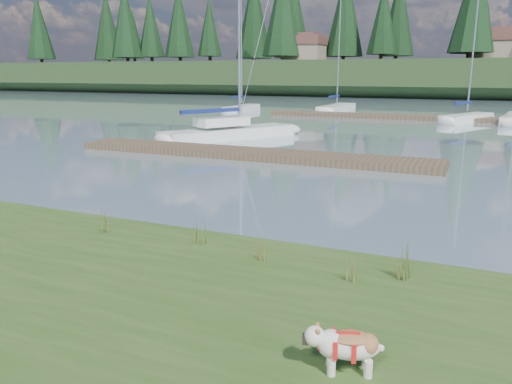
% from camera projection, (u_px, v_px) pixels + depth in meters
% --- Properties ---
extents(ground, '(200.00, 200.00, 0.00)m').
position_uv_depth(ground, '(409.00, 119.00, 38.31)').
color(ground, '#819AA8').
rests_on(ground, ground).
extents(bank, '(60.00, 9.00, 0.35)m').
position_uv_depth(bank, '(35.00, 345.00, 6.26)').
color(bank, '#344F1E').
rests_on(bank, ground).
extents(ridge, '(200.00, 20.00, 5.00)m').
position_uv_depth(ridge, '(447.00, 79.00, 75.96)').
color(ridge, '#1C3017').
rests_on(ridge, ground).
extents(bulldog, '(0.87, 0.53, 0.51)m').
position_uv_depth(bulldog, '(347.00, 344.00, 5.35)').
color(bulldog, silver).
rests_on(bulldog, bank).
extents(sailboat_main, '(5.79, 8.65, 12.79)m').
position_uv_depth(sailboat_main, '(239.00, 130.00, 27.36)').
color(sailboat_main, white).
rests_on(sailboat_main, ground).
extents(dock_near, '(16.00, 2.00, 0.30)m').
position_uv_depth(dock_near, '(247.00, 154.00, 21.17)').
color(dock_near, '#4C3D2C').
rests_on(dock_near, ground).
extents(dock_far, '(26.00, 2.20, 0.30)m').
position_uv_depth(dock_far, '(437.00, 118.00, 37.49)').
color(dock_far, '#4C3D2C').
rests_on(dock_far, ground).
extents(sailboat_bg_0, '(1.55, 6.64, 9.72)m').
position_uv_depth(sailboat_bg_0, '(244.00, 108.00, 45.74)').
color(sailboat_bg_0, white).
rests_on(sailboat_bg_0, ground).
extents(sailboat_bg_1, '(1.89, 8.23, 12.18)m').
position_uv_depth(sailboat_bg_1, '(339.00, 107.00, 46.75)').
color(sailboat_bg_1, white).
rests_on(sailboat_bg_1, ground).
extents(sailboat_bg_2, '(3.94, 6.32, 9.82)m').
position_uv_depth(sailboat_bg_2, '(470.00, 117.00, 36.39)').
color(sailboat_bg_2, white).
rests_on(sailboat_bg_2, ground).
extents(weed_0, '(0.17, 0.14, 0.64)m').
position_uv_depth(weed_0, '(199.00, 231.00, 9.34)').
color(weed_0, '#475B23').
rests_on(weed_0, bank).
extents(weed_1, '(0.17, 0.14, 0.48)m').
position_uv_depth(weed_1, '(260.00, 249.00, 8.60)').
color(weed_1, '#475B23').
rests_on(weed_1, bank).
extents(weed_2, '(0.17, 0.14, 0.76)m').
position_uv_depth(weed_2, '(402.00, 260.00, 7.76)').
color(weed_2, '#475B23').
rests_on(weed_2, bank).
extents(weed_3, '(0.17, 0.14, 0.59)m').
position_uv_depth(weed_3, '(106.00, 220.00, 10.07)').
color(weed_3, '#475B23').
rests_on(weed_3, bank).
extents(weed_4, '(0.17, 0.14, 0.52)m').
position_uv_depth(weed_4, '(352.00, 267.00, 7.74)').
color(weed_4, '#475B23').
rests_on(weed_4, bank).
extents(weed_5, '(0.17, 0.14, 0.50)m').
position_uv_depth(weed_5, '(395.00, 265.00, 7.83)').
color(weed_5, '#475B23').
rests_on(weed_5, bank).
extents(mud_lip, '(60.00, 0.50, 0.14)m').
position_uv_depth(mud_lip, '(207.00, 245.00, 10.19)').
color(mud_lip, '#33281C').
rests_on(mud_lip, ground).
extents(conifer_0, '(5.72, 5.72, 14.15)m').
position_uv_depth(conifer_0, '(126.00, 20.00, 89.88)').
color(conifer_0, '#382619').
rests_on(conifer_0, ridge).
extents(conifer_1, '(4.40, 4.40, 11.30)m').
position_uv_depth(conifer_1, '(209.00, 27.00, 87.85)').
color(conifer_1, '#382619').
rests_on(conifer_1, ridge).
extents(conifer_2, '(6.60, 6.60, 16.05)m').
position_uv_depth(conifer_2, '(283.00, 7.00, 78.76)').
color(conifer_2, '#382619').
rests_on(conifer_2, ridge).
extents(conifer_3, '(4.84, 4.84, 12.25)m').
position_uv_depth(conifer_3, '(383.00, 17.00, 76.84)').
color(conifer_3, '#382619').
rests_on(conifer_3, ridge).
extents(house_0, '(6.30, 5.30, 4.65)m').
position_uv_depth(house_0, '(304.00, 48.00, 80.82)').
color(house_0, gray).
rests_on(house_0, ridge).
extents(house_1, '(6.30, 5.30, 4.65)m').
position_uv_depth(house_1, '(494.00, 45.00, 70.70)').
color(house_1, gray).
rests_on(house_1, ridge).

